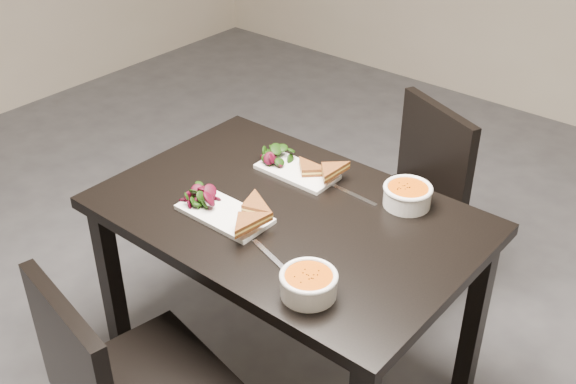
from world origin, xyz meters
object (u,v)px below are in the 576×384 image
object	(u,v)px
soup_bowl_near	(309,283)
table	(288,236)
plate_far	(297,172)
chair_near	(120,384)
chair_far	(408,196)
plate_near	(224,214)
soup_bowl_far	(407,194)

from	to	relation	value
soup_bowl_near	table	bearing A→B (deg)	137.48
table	plate_far	bearing A→B (deg)	122.06
soup_bowl_near	chair_near	bearing A→B (deg)	-132.24
table	plate_far	distance (m)	0.26
table	soup_bowl_near	size ratio (longest dim) A/B	7.59
chair_near	chair_far	world-z (taller)	same
plate_near	chair_near	bearing A→B (deg)	-81.42
chair_near	plate_near	xyz separation A→B (m)	(-0.08, 0.52, 0.27)
plate_far	soup_bowl_near	bearing A→B (deg)	-48.11
table	chair_far	size ratio (longest dim) A/B	1.41
plate_near	soup_bowl_far	distance (m)	0.59
table	soup_bowl_near	bearing A→B (deg)	-42.52
soup_bowl_far	soup_bowl_near	bearing A→B (deg)	-86.90
soup_bowl_near	soup_bowl_far	distance (m)	0.55
table	soup_bowl_far	xyz separation A→B (m)	(0.27, 0.27, 0.14)
plate_near	soup_bowl_near	bearing A→B (deg)	-16.02
chair_far	soup_bowl_near	bearing A→B (deg)	-51.60
chair_near	soup_bowl_far	world-z (taller)	chair_near
soup_bowl_near	plate_far	world-z (taller)	soup_bowl_near
table	soup_bowl_far	distance (m)	0.41
table	plate_near	xyz separation A→B (m)	(-0.13, -0.15, 0.11)
plate_far	soup_bowl_far	bearing A→B (deg)	10.34
chair_near	chair_far	size ratio (longest dim) A/B	1.00
table	soup_bowl_near	world-z (taller)	soup_bowl_near
table	plate_far	world-z (taller)	plate_far
table	soup_bowl_far	size ratio (longest dim) A/B	7.54
chair_far	soup_bowl_far	bearing A→B (deg)	-38.38
chair_far	plate_near	xyz separation A→B (m)	(-0.18, -0.85, 0.27)
table	soup_bowl_near	xyz separation A→B (m)	(0.30, -0.28, 0.14)
soup_bowl_far	plate_near	bearing A→B (deg)	-133.90
soup_bowl_far	chair_far	bearing A→B (deg)	117.95
table	chair_far	world-z (taller)	chair_far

